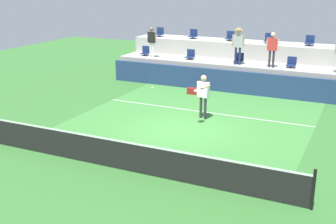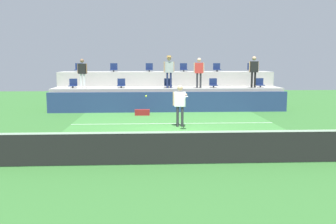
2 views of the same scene
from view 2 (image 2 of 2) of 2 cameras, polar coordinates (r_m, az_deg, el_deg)
name	(u,v)px [view 2 (image 2 of 2)]	position (r m, az deg, el deg)	size (l,w,h in m)	color
ground_plane	(177,135)	(13.87, 1.44, -3.55)	(40.00, 40.00, 0.00)	#336B2D
court_inner_paint	(175,129)	(14.85, 1.15, -2.76)	(9.00, 10.00, 0.01)	#3D7F38
court_service_line	(173,123)	(16.22, 0.80, -1.81)	(9.00, 0.06, 0.00)	white
tennis_net	(189,146)	(9.88, 3.23, -5.41)	(10.48, 0.08, 1.07)	black
sponsor_backboard	(169,102)	(19.70, 0.12, 1.56)	(13.00, 0.16, 1.10)	navy
seating_tier_lower	(168,98)	(20.99, -0.07, 2.17)	(13.00, 1.80, 1.25)	#ADAAA3
seating_tier_upper	(166,89)	(22.74, -0.30, 3.70)	(13.00, 1.80, 2.10)	#ADAAA3
stadium_chair_lower_far_left	(73,84)	(21.26, -14.66, 4.25)	(0.44, 0.40, 0.52)	#2D2D33
stadium_chair_lower_left	(121,84)	(20.88, -7.33, 4.38)	(0.44, 0.40, 0.52)	#2D2D33
stadium_chair_lower_center	(168,84)	(20.85, 0.01, 4.44)	(0.44, 0.40, 0.52)	#2D2D33
stadium_chair_lower_right	(213,84)	(21.15, 7.12, 4.43)	(0.44, 0.40, 0.52)	#2D2D33
stadium_chair_lower_far_right	(260,83)	(21.79, 14.22, 4.35)	(0.44, 0.40, 0.52)	#2D2D33
stadium_chair_upper_far_left	(79,68)	(22.99, -13.82, 6.67)	(0.44, 0.40, 0.52)	#2D2D33
stadium_chair_upper_left	(114,68)	(22.69, -8.50, 6.80)	(0.44, 0.40, 0.52)	#2D2D33
stadium_chair_upper_mid_left	(149,68)	(22.58, -2.96, 6.88)	(0.44, 0.40, 0.52)	#2D2D33
stadium_chair_upper_mid_right	(184,68)	(22.68, 2.46, 6.88)	(0.44, 0.40, 0.52)	#2D2D33
stadium_chair_upper_right	(217,68)	(22.97, 7.66, 6.84)	(0.44, 0.40, 0.52)	#2D2D33
stadium_chair_upper_far_right	(251,68)	(23.47, 12.92, 6.73)	(0.44, 0.40, 0.52)	#2D2D33
tennis_player	(180,101)	(15.29, 1.91, 1.68)	(0.61, 1.28, 1.77)	#2D2D33
spectator_in_white	(82,71)	(20.73, -13.28, 6.31)	(0.58, 0.27, 1.63)	white
spectator_with_hat	(169,68)	(20.43, 0.16, 6.92)	(0.61, 0.48, 1.81)	navy
spectator_in_grey	(199,70)	(20.59, 4.88, 6.59)	(0.59, 0.24, 1.68)	#2D2D33
spectator_leaning_on_rail	(254,69)	(21.24, 13.30, 6.63)	(0.61, 0.28, 1.77)	black
tennis_ball	(146,96)	(13.58, -3.46, 2.51)	(0.07, 0.07, 0.07)	#CCE033
equipment_bag	(142,112)	(18.68, -4.06, -0.07)	(0.76, 0.28, 0.30)	maroon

